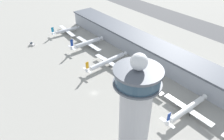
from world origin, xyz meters
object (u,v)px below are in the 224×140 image
object	(u,v)px
airplane_gate_delta	(146,85)
airplane_gate_alpha	(66,30)
service_truck_catering	(32,44)
airplane_gate_bravo	(87,43)
airplane_gate_echo	(187,109)
control_tower	(134,127)
airplane_gate_charlie	(107,61)

from	to	relation	value
airplane_gate_delta	airplane_gate_alpha	bearing A→B (deg)	179.19
service_truck_catering	airplane_gate_bravo	bearing A→B (deg)	47.94
airplane_gate_echo	control_tower	bearing A→B (deg)	-81.86
airplane_gate_echo	service_truck_catering	xyz separation A→B (m)	(-159.98, -42.89, -3.32)
airplane_gate_alpha	airplane_gate_echo	size ratio (longest dim) A/B	0.90
service_truck_catering	airplane_gate_alpha	bearing A→B (deg)	96.08
service_truck_catering	control_tower	bearing A→B (deg)	-4.85
airplane_gate_alpha	airplane_gate_bravo	world-z (taller)	airplane_gate_bravo
airplane_gate_alpha	control_tower	bearing A→B (deg)	-18.25
airplane_gate_charlie	control_tower	bearing A→B (deg)	-30.74
airplane_gate_alpha	airplane_gate_delta	bearing A→B (deg)	-0.81
airplane_gate_echo	airplane_gate_alpha	bearing A→B (deg)	-179.93
airplane_gate_bravo	airplane_gate_echo	world-z (taller)	airplane_gate_bravo
airplane_gate_charlie	airplane_gate_delta	size ratio (longest dim) A/B	1.29
control_tower	airplane_gate_charlie	world-z (taller)	control_tower
control_tower	airplane_gate_alpha	world-z (taller)	control_tower
airplane_gate_alpha	service_truck_catering	bearing A→B (deg)	-83.92
airplane_gate_delta	airplane_gate_echo	world-z (taller)	airplane_gate_delta
airplane_gate_delta	service_truck_catering	bearing A→B (deg)	-161.90
airplane_gate_alpha	service_truck_catering	distance (m)	43.00
control_tower	airplane_gate_bravo	xyz separation A→B (m)	(-128.88, 57.80, -29.83)
airplane_gate_charlie	airplane_gate_echo	size ratio (longest dim) A/B	1.11
control_tower	airplane_gate_charlie	xyz separation A→B (m)	(-88.20, 52.45, -30.16)
airplane_gate_charlie	service_truck_catering	bearing A→B (deg)	-154.47
airplane_gate_alpha	service_truck_catering	world-z (taller)	airplane_gate_alpha
airplane_gate_echo	airplane_gate_delta	bearing A→B (deg)	-176.65
control_tower	airplane_gate_alpha	bearing A→B (deg)	161.75
control_tower	airplane_gate_echo	bearing A→B (deg)	98.14
airplane_gate_echo	service_truck_catering	bearing A→B (deg)	-164.99
airplane_gate_alpha	airplane_gate_delta	world-z (taller)	airplane_gate_delta
airplane_gate_charlie	service_truck_catering	distance (m)	88.66
control_tower	airplane_gate_echo	xyz separation A→B (m)	(-8.17, 57.16, -29.97)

